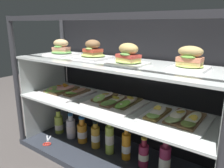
% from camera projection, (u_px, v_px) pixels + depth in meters
% --- Properties ---
extents(ground_plane, '(6.00, 6.00, 0.02)m').
position_uv_depth(ground_plane, '(112.00, 162.00, 1.54)').
color(ground_plane, '#46403E').
rests_on(ground_plane, ground).
extents(case_base_deck, '(1.43, 0.50, 0.04)m').
position_uv_depth(case_base_deck, '(112.00, 158.00, 1.54)').
color(case_base_deck, '#2B2F38').
rests_on(case_base_deck, ground).
extents(case_frame, '(1.43, 0.50, 0.96)m').
position_uv_depth(case_frame, '(123.00, 83.00, 1.50)').
color(case_frame, '#333338').
rests_on(case_frame, ground).
extents(riser_lower_tier, '(1.35, 0.42, 0.35)m').
position_uv_depth(riser_lower_tier, '(112.00, 132.00, 1.48)').
color(riser_lower_tier, silver).
rests_on(riser_lower_tier, case_base_deck).
extents(shelf_lower_glass, '(1.37, 0.44, 0.01)m').
position_uv_depth(shelf_lower_glass, '(112.00, 106.00, 1.44)').
color(shelf_lower_glass, silver).
rests_on(shelf_lower_glass, riser_lower_tier).
extents(riser_upper_tier, '(1.35, 0.42, 0.27)m').
position_uv_depth(riser_upper_tier, '(112.00, 85.00, 1.40)').
color(riser_upper_tier, silver).
rests_on(riser_upper_tier, shelf_lower_glass).
extents(shelf_upper_glass, '(1.37, 0.44, 0.01)m').
position_uv_depth(shelf_upper_glass, '(112.00, 63.00, 1.36)').
color(shelf_upper_glass, silver).
rests_on(shelf_upper_glass, riser_upper_tier).
extents(plated_roll_sandwich_mid_right, '(0.20, 0.20, 0.12)m').
position_uv_depth(plated_roll_sandwich_mid_right, '(61.00, 50.00, 1.63)').
color(plated_roll_sandwich_mid_right, white).
rests_on(plated_roll_sandwich_mid_right, shelf_upper_glass).
extents(plated_roll_sandwich_left_of_center, '(0.20, 0.20, 0.13)m').
position_uv_depth(plated_roll_sandwich_left_of_center, '(93.00, 52.00, 1.45)').
color(plated_roll_sandwich_left_of_center, white).
rests_on(plated_roll_sandwich_left_of_center, shelf_upper_glass).
extents(plated_roll_sandwich_near_right_corner, '(0.19, 0.19, 0.12)m').
position_uv_depth(plated_roll_sandwich_near_right_corner, '(128.00, 57.00, 1.24)').
color(plated_roll_sandwich_near_right_corner, white).
rests_on(plated_roll_sandwich_near_right_corner, shelf_upper_glass).
extents(plated_roll_sandwich_mid_left, '(0.18, 0.18, 0.12)m').
position_uv_depth(plated_roll_sandwich_mid_left, '(190.00, 61.00, 1.12)').
color(plated_roll_sandwich_mid_left, white).
rests_on(plated_roll_sandwich_mid_left, shelf_upper_glass).
extents(open_sandwich_tray_right_of_center, '(0.34, 0.31, 0.07)m').
position_uv_depth(open_sandwich_tray_right_of_center, '(66.00, 91.00, 1.67)').
color(open_sandwich_tray_right_of_center, white).
rests_on(open_sandwich_tray_right_of_center, shelf_lower_glass).
extents(open_sandwich_tray_mid_right, '(0.34, 0.31, 0.06)m').
position_uv_depth(open_sandwich_tray_mid_right, '(115.00, 101.00, 1.45)').
color(open_sandwich_tray_mid_right, white).
rests_on(open_sandwich_tray_mid_right, shelf_lower_glass).
extents(open_sandwich_tray_near_right_corner, '(0.34, 0.31, 0.06)m').
position_uv_depth(open_sandwich_tray_near_right_corner, '(175.00, 118.00, 1.20)').
color(open_sandwich_tray_near_right_corner, white).
rests_on(open_sandwich_tray_near_right_corner, shelf_lower_glass).
extents(juice_bottle_front_middle, '(0.07, 0.07, 0.20)m').
position_uv_depth(juice_bottle_front_middle, '(59.00, 124.00, 1.84)').
color(juice_bottle_front_middle, '#B4CB47').
rests_on(juice_bottle_front_middle, case_base_deck).
extents(juice_bottle_near_post, '(0.07, 0.07, 0.20)m').
position_uv_depth(juice_bottle_near_post, '(71.00, 128.00, 1.76)').
color(juice_bottle_near_post, white).
rests_on(juice_bottle_near_post, case_base_deck).
extents(juice_bottle_front_left_end, '(0.07, 0.07, 0.20)m').
position_uv_depth(juice_bottle_front_left_end, '(82.00, 132.00, 1.68)').
color(juice_bottle_front_left_end, orange).
rests_on(juice_bottle_front_left_end, case_base_deck).
extents(juice_bottle_back_center, '(0.06, 0.06, 0.20)m').
position_uv_depth(juice_bottle_back_center, '(96.00, 137.00, 1.61)').
color(juice_bottle_back_center, gold).
rests_on(juice_bottle_back_center, case_base_deck).
extents(juice_bottle_front_right_end, '(0.06, 0.06, 0.25)m').
position_uv_depth(juice_bottle_front_right_end, '(110.00, 139.00, 1.53)').
color(juice_bottle_front_right_end, '#AFCD4A').
rests_on(juice_bottle_front_right_end, case_base_deck).
extents(juice_bottle_tucked_behind, '(0.06, 0.06, 0.24)m').
position_uv_depth(juice_bottle_tucked_behind, '(126.00, 146.00, 1.47)').
color(juice_bottle_tucked_behind, orange).
rests_on(juice_bottle_tucked_behind, case_base_deck).
extents(juice_bottle_front_second, '(0.06, 0.06, 0.19)m').
position_uv_depth(juice_bottle_front_second, '(144.00, 155.00, 1.40)').
color(juice_bottle_front_second, '#A0274B').
rests_on(juice_bottle_front_second, case_base_deck).
extents(juice_bottle_front_fourth, '(0.07, 0.07, 0.24)m').
position_uv_depth(juice_bottle_front_fourth, '(165.00, 161.00, 1.31)').
color(juice_bottle_front_fourth, '#91244C').
rests_on(juice_bottle_front_fourth, case_base_deck).
extents(kitchen_scissors, '(0.15, 0.15, 0.01)m').
position_uv_depth(kitchen_scissors, '(47.00, 143.00, 1.68)').
color(kitchen_scissors, silver).
rests_on(kitchen_scissors, case_base_deck).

